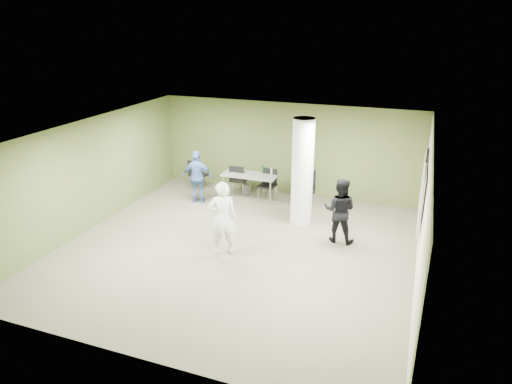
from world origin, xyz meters
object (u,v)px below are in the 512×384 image
at_px(woman_white, 222,218).
at_px(man_black, 340,210).
at_px(chair_back_left, 197,173).
at_px(man_blue, 198,177).
at_px(folding_table, 251,176).

relative_size(woman_white, man_black, 1.09).
bearing_deg(man_black, chair_back_left, -21.78).
distance_m(chair_back_left, man_black, 5.28).
bearing_deg(man_black, man_blue, -13.10).
relative_size(man_black, man_blue, 1.02).
distance_m(woman_white, man_blue, 3.28).
bearing_deg(man_black, woman_white, 34.01).
bearing_deg(folding_table, man_black, -32.30).
distance_m(woman_white, man_black, 2.83).
height_order(folding_table, woman_white, woman_white).
bearing_deg(man_blue, chair_back_left, -72.17).
xyz_separation_m(folding_table, man_black, (3.00, -1.88, 0.08)).
relative_size(folding_table, man_black, 1.02).
height_order(woman_white, man_blue, woman_white).
relative_size(chair_back_left, woman_white, 0.55).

